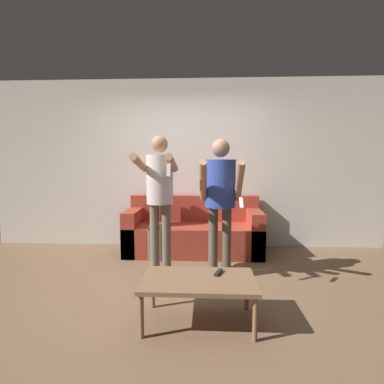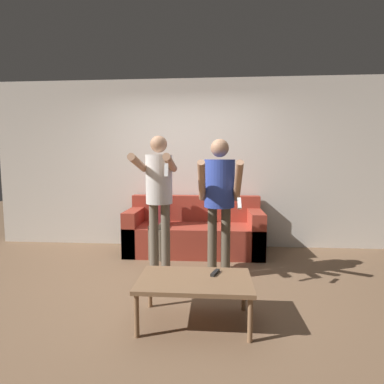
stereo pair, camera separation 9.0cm
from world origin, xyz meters
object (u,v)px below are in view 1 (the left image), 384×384
Objects in this scene: remote_on_table at (219,272)px; person_standing_left at (160,190)px; person_standing_right at (220,192)px; coffee_table at (199,283)px; couch at (194,233)px; person_seated at (159,213)px.

person_standing_left is at bearing 127.09° from remote_on_table.
coffee_table is at bearing -102.59° from person_standing_right.
remote_on_table is (0.17, 0.12, 0.05)m from coffee_table.
couch is at bearing 93.74° from coffee_table.
coffee_table is 6.33× the size of remote_on_table.
person_standing_left is 0.98m from person_seated.
remote_on_table is (0.31, -1.89, 0.11)m from couch.
couch is 1.20× the size of person_standing_left.
couch reaches higher than coffee_table.
remote_on_table is at bearing -93.17° from person_standing_right.
remote_on_table reaches higher than coffee_table.
person_seated is (-0.51, -0.15, 0.34)m from couch.
person_standing_left is 1.75× the size of coffee_table.
couch is at bearing 99.20° from remote_on_table.
coffee_table is (0.49, -0.99, -0.70)m from person_standing_left.
person_standing_right is at bearing -44.93° from person_seated.
couch is 13.26× the size of remote_on_table.
person_standing_left reaches higher than coffee_table.
person_standing_left reaches higher than remote_on_table.
couch is 2.10× the size of coffee_table.
coffee_table is (0.64, -1.86, -0.28)m from person_seated.
couch is 1.30m from person_standing_right.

